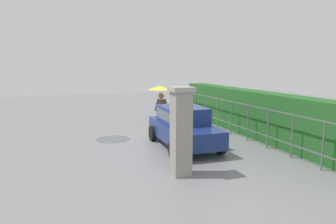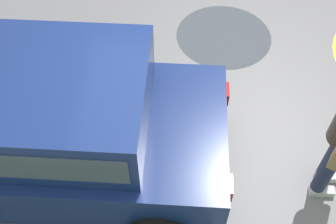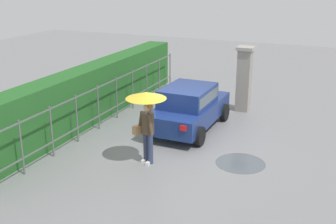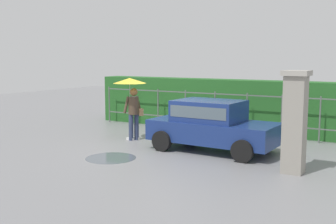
{
  "view_description": "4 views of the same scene",
  "coord_description": "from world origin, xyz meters",
  "views": [
    {
      "loc": [
        11.51,
        -3.85,
        3.0
      ],
      "look_at": [
        -0.2,
        0.32,
        1.05
      ],
      "focal_mm": 32.29,
      "sensor_mm": 36.0,
      "label": 1
    },
    {
      "loc": [
        0.15,
        2.67,
        4.04
      ],
      "look_at": [
        0.25,
        0.22,
        0.91
      ],
      "focal_mm": 44.28,
      "sensor_mm": 36.0,
      "label": 2
    },
    {
      "loc": [
        -11.13,
        -4.33,
        5.08
      ],
      "look_at": [
        0.03,
        0.45,
        1.02
      ],
      "focal_mm": 45.77,
      "sensor_mm": 36.0,
      "label": 3
    },
    {
      "loc": [
        6.57,
        -10.63,
        2.71
      ],
      "look_at": [
        -0.08,
        0.41,
        1.03
      ],
      "focal_mm": 44.62,
      "sensor_mm": 36.0,
      "label": 4
    }
  ],
  "objects": [
    {
      "name": "car",
      "position": [
        1.47,
        0.32,
        0.8
      ],
      "size": [
        3.77,
        1.93,
        1.48
      ],
      "rotation": [
        0.0,
        0.0,
        -0.02
      ],
      "color": "navy",
      "rests_on": "ground"
    },
    {
      "name": "hedge_row",
      "position": [
        0.91,
        3.85,
        0.95
      ],
      "size": [
        11.96,
        0.9,
        1.9
      ],
      "primitive_type": "cube",
      "color": "#235B23",
      "rests_on": "ground"
    },
    {
      "name": "pedestrian",
      "position": [
        -1.48,
        0.43,
        1.54
      ],
      "size": [
        1.08,
        1.08,
        2.05
      ],
      "rotation": [
        0.0,
        0.0,
        2.64
      ],
      "color": "#2D3856",
      "rests_on": "ground"
    },
    {
      "name": "gate_pillar",
      "position": [
        4.15,
        -0.85,
        1.24
      ],
      "size": [
        0.6,
        0.6,
        2.42
      ],
      "color": "gray",
      "rests_on": "ground"
    },
    {
      "name": "ground_plane",
      "position": [
        0.0,
        0.0,
        0.0
      ],
      "size": [
        40.0,
        40.0,
        0.0
      ],
      "primitive_type": "plane",
      "color": "slate"
    },
    {
      "name": "fence_section",
      "position": [
        0.91,
        3.07,
        0.83
      ],
      "size": [
        11.01,
        0.05,
        1.5
      ],
      "color": "#59605B",
      "rests_on": "ground"
    },
    {
      "name": "puddle_near",
      "position": [
        -0.48,
        -1.94,
        0.0
      ],
      "size": [
        1.38,
        1.38,
        0.0
      ],
      "primitive_type": "cylinder",
      "color": "#4C545B",
      "rests_on": "ground"
    }
  ]
}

